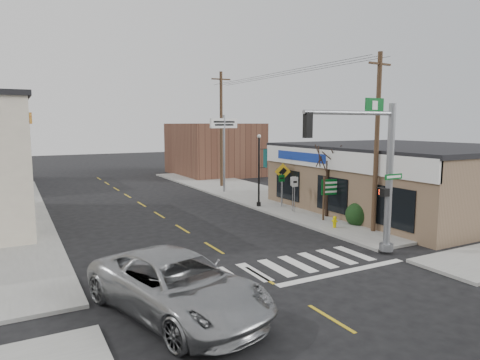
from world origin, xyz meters
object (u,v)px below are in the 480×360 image
lamp_post (260,165)px  utility_pole_far (221,128)px  guide_sign (332,191)px  bare_tree (328,151)px  traffic_signal_pole (377,163)px  fire_hydrant (335,221)px  utility_pole_near (377,141)px  suv (177,285)px  dance_center_sign (224,133)px

lamp_post → utility_pole_far: size_ratio=0.48×
guide_sign → bare_tree: bearing=81.1°
traffic_signal_pole → fire_hydrant: (1.57, 4.27, -3.50)m
traffic_signal_pole → utility_pole_far: utility_pole_far is taller
guide_sign → utility_pole_near: utility_pole_near is taller
suv → fire_hydrant: (10.77, 5.63, -0.42)m
dance_center_sign → utility_pole_near: (1.06, -15.09, -0.11)m
traffic_signal_pole → suv: bearing=-172.7°
lamp_post → bare_tree: size_ratio=0.96×
guide_sign → fire_hydrant: bearing=-115.9°
fire_hydrant → lamp_post: lamp_post is taller
traffic_signal_pole → fire_hydrant: 5.74m
guide_sign → utility_pole_near: 4.29m
fire_hydrant → bare_tree: 4.52m
traffic_signal_pole → bare_tree: (3.02, 6.67, 0.05)m
fire_hydrant → lamp_post: bearing=93.5°
guide_sign → utility_pole_near: size_ratio=0.28×
bare_tree → traffic_signal_pole: bearing=-114.4°
lamp_post → dance_center_sign: size_ratio=0.77×
traffic_signal_pole → lamp_post: traffic_signal_pole is taller
fire_hydrant → bare_tree: bare_tree is taller
suv → traffic_signal_pole: (9.20, 1.36, 3.08)m
suv → fire_hydrant: bearing=11.9°
utility_pole_far → traffic_signal_pole: bearing=-93.9°
traffic_signal_pole → guide_sign: traffic_signal_pole is taller
suv → dance_center_sign: bearing=44.6°
fire_hydrant → lamp_post: size_ratio=0.13×
bare_tree → utility_pole_near: size_ratio=0.55×
utility_pole_near → utility_pole_far: (0.16, 18.09, 0.49)m
suv → dance_center_sign: 22.49m
suv → lamp_post: bearing=35.0°
lamp_post → suv: bearing=-134.8°
lamp_post → dance_center_sign: bearing=79.0°
fire_hydrant → bare_tree: size_ratio=0.12×
utility_pole_near → guide_sign: bearing=86.0°
dance_center_sign → utility_pole_near: size_ratio=0.69×
fire_hydrant → dance_center_sign: 14.28m
guide_sign → utility_pole_far: 15.34m
suv → lamp_post: size_ratio=1.34×
traffic_signal_pole → fire_hydrant: bearing=68.8°
dance_center_sign → bare_tree: bearing=-102.6°
fire_hydrant → utility_pole_near: utility_pole_near is taller
traffic_signal_pole → bare_tree: size_ratio=1.31×
lamp_post → fire_hydrant: bearing=-92.1°
dance_center_sign → utility_pole_near: utility_pole_near is taller
dance_center_sign → utility_pole_far: size_ratio=0.62×
dance_center_sign → utility_pole_far: utility_pole_far is taller
utility_pole_near → utility_pole_far: bearing=84.4°
traffic_signal_pole → utility_pole_far: (2.99, 20.87, 1.22)m
lamp_post → utility_pole_near: 8.84m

